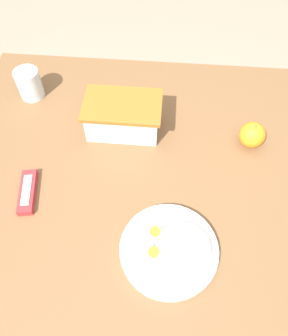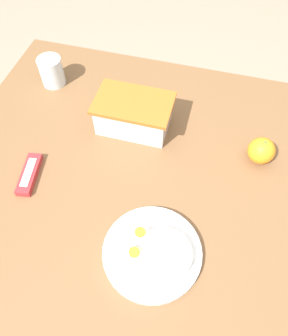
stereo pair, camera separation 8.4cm
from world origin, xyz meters
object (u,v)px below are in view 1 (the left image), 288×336
(food_container, at_px, (123,118))
(rice_plate, at_px, (172,248))
(candy_bar, at_px, (28,192))
(orange_fruit, at_px, (252,135))
(drinking_glass, at_px, (29,84))

(food_container, distance_m, rice_plate, 0.39)
(food_container, relative_size, candy_bar, 1.65)
(orange_fruit, height_order, drinking_glass, drinking_glass)
(candy_bar, bearing_deg, orange_fruit, 20.47)
(rice_plate, relative_size, candy_bar, 1.73)
(rice_plate, distance_m, drinking_glass, 0.66)
(food_container, distance_m, orange_fruit, 0.36)
(food_container, bearing_deg, drinking_glass, 159.64)
(food_container, bearing_deg, rice_plate, -66.93)
(orange_fruit, height_order, rice_plate, orange_fruit)
(orange_fruit, distance_m, candy_bar, 0.62)
(drinking_glass, bearing_deg, orange_fruit, -11.79)
(food_container, height_order, rice_plate, food_container)
(rice_plate, bearing_deg, drinking_glass, 133.93)
(food_container, bearing_deg, candy_bar, -131.91)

